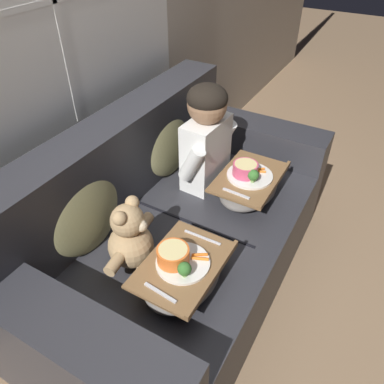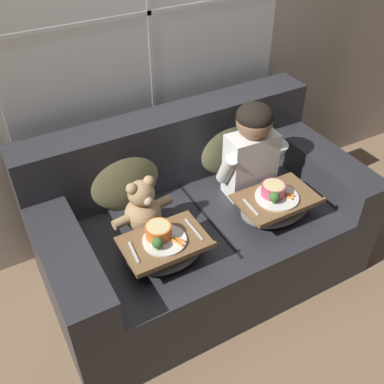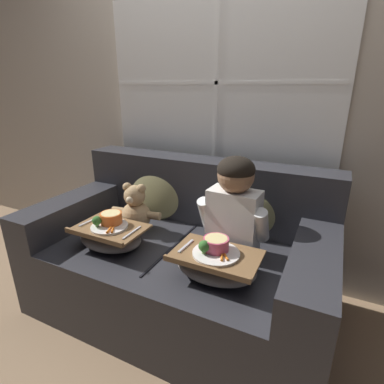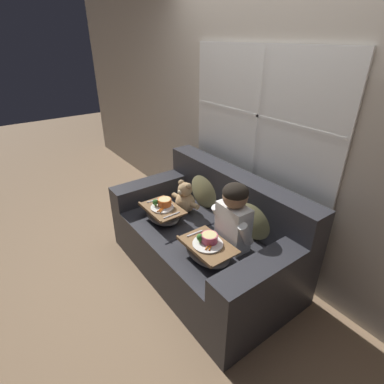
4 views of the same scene
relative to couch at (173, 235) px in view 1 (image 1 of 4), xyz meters
The scene contains 9 objects.
ground_plane 0.34m from the couch, 90.00° to the right, with size 14.00×14.00×0.00m, color #8E7051.
wall_back_with_window 1.12m from the couch, 90.00° to the left, with size 8.00×0.08×2.60m.
couch is the anchor object (origin of this frame).
throw_pillow_behind_child 0.53m from the couch, 35.96° to the left, with size 0.41×0.20×0.43m.
throw_pillow_behind_teddy 0.53m from the couch, 144.04° to the left, with size 0.43×0.21×0.44m.
child_figure 0.56m from the couch, ahead, with size 0.41×0.20×0.57m.
teddy_bear 0.44m from the couch, behind, with size 0.35×0.25×0.32m.
lap_tray_child 0.48m from the couch, 38.55° to the right, with size 0.43×0.29×0.21m.
lap_tray_teddy 0.48m from the couch, 141.79° to the right, with size 0.41×0.29×0.20m.
Camera 1 is at (-1.17, -0.72, 1.74)m, focal length 35.00 mm.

